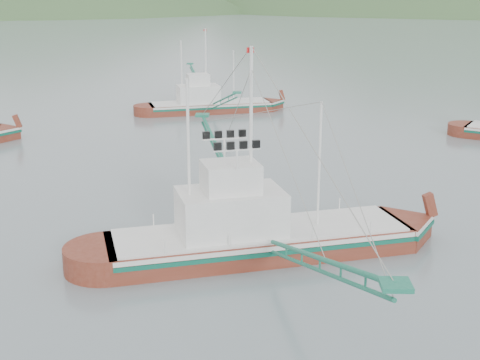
{
  "coord_description": "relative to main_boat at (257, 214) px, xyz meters",
  "views": [
    {
      "loc": [
        1.12,
        -32.94,
        14.61
      ],
      "look_at": [
        0.0,
        6.0,
        3.2
      ],
      "focal_mm": 50.0,
      "sensor_mm": 36.0,
      "label": 1
    }
  ],
  "objects": [
    {
      "name": "ground",
      "position": [
        -1.08,
        -2.06,
        -2.41
      ],
      "size": [
        1200.0,
        1200.0,
        0.0
      ],
      "primitive_type": "plane",
      "color": "slate",
      "rests_on": "ground"
    },
    {
      "name": "bg_boat_far",
      "position": [
        -5.89,
        43.58,
        -0.42
      ],
      "size": [
        14.88,
        25.47,
        10.54
      ],
      "rotation": [
        0.0,
        0.0,
        0.28
      ],
      "color": "maroon",
      "rests_on": "ground"
    },
    {
      "name": "ridge_distant",
      "position": [
        28.92,
        557.94,
        -2.41
      ],
      "size": [
        960.0,
        400.0,
        240.0
      ],
      "primitive_type": "ellipsoid",
      "color": "slate",
      "rests_on": "ground"
    },
    {
      "name": "main_boat",
      "position": [
        0.0,
        0.0,
        0.0
      ],
      "size": [
        17.62,
        30.13,
        12.49
      ],
      "rotation": [
        0.0,
        0.0,
        0.29
      ],
      "color": "maroon",
      "rests_on": "ground"
    }
  ]
}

